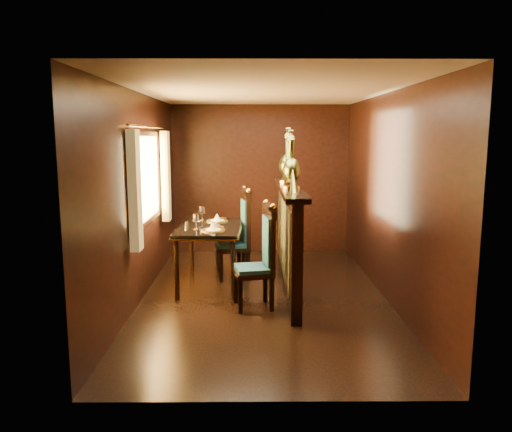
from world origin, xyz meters
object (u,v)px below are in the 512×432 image
Objects in this scene: chair_left at (263,253)px; peacock_right at (287,155)px; peacock_left at (292,159)px; dining_table at (210,231)px; chair_right at (241,231)px.

chair_left is 1.54m from peacock_right.
chair_left is 1.15m from peacock_left.
peacock_left reaches higher than chair_left.
chair_left is 1.79× the size of peacock_left.
dining_table is at bearing 117.89° from chair_left.
peacock_left is at bearing -66.75° from chair_right.
peacock_right reaches higher than chair_left.
peacock_right is at bearing -26.04° from chair_right.
chair_right reaches higher than dining_table.
peacock_left is at bearing -90.00° from peacock_right.
dining_table is 1.12× the size of chair_left.
peacock_left reaches higher than dining_table.
chair_right is at bearing 164.04° from peacock_right.
chair_left is at bearing -141.56° from peacock_left.
chair_left is at bearing -87.08° from chair_right.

